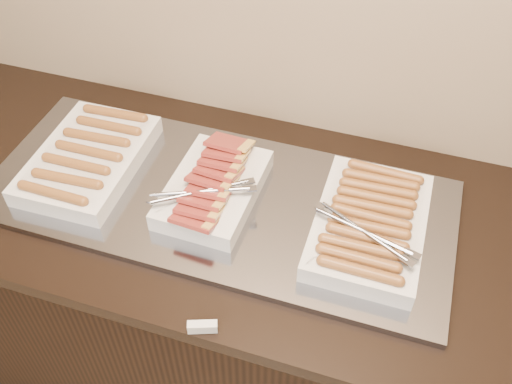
{
  "coord_description": "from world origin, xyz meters",
  "views": [
    {
      "loc": [
        0.39,
        1.21,
        1.98
      ],
      "look_at": [
        0.09,
        2.13,
        0.97
      ],
      "focal_mm": 40.0,
      "sensor_mm": 36.0,
      "label": 1
    }
  ],
  "objects_px": {
    "warming_tray": "(217,199)",
    "dish_left": "(89,158)",
    "dish_right": "(369,224)",
    "counter": "(229,299)",
    "dish_center": "(213,187)"
  },
  "relations": [
    {
      "from": "counter",
      "to": "warming_tray",
      "type": "bearing_deg",
      "value": 180.0
    },
    {
      "from": "warming_tray",
      "to": "dish_right",
      "type": "bearing_deg",
      "value": -0.49
    },
    {
      "from": "dish_center",
      "to": "counter",
      "type": "bearing_deg",
      "value": 13.32
    },
    {
      "from": "counter",
      "to": "warming_tray",
      "type": "xyz_separation_m",
      "value": [
        -0.02,
        0.0,
        0.46
      ]
    },
    {
      "from": "counter",
      "to": "dish_right",
      "type": "xyz_separation_m",
      "value": [
        0.37,
        -0.0,
        0.5
      ]
    },
    {
      "from": "dish_left",
      "to": "dish_right",
      "type": "height_order",
      "value": "dish_right"
    },
    {
      "from": "counter",
      "to": "dish_right",
      "type": "bearing_deg",
      "value": -0.51
    },
    {
      "from": "dish_center",
      "to": "dish_right",
      "type": "height_order",
      "value": "dish_center"
    },
    {
      "from": "dish_center",
      "to": "dish_right",
      "type": "xyz_separation_m",
      "value": [
        0.4,
        0.0,
        -0.0
      ]
    },
    {
      "from": "warming_tray",
      "to": "dish_right",
      "type": "distance_m",
      "value": 0.39
    },
    {
      "from": "counter",
      "to": "dish_left",
      "type": "distance_m",
      "value": 0.63
    },
    {
      "from": "counter",
      "to": "dish_left",
      "type": "relative_size",
      "value": 5.25
    },
    {
      "from": "counter",
      "to": "dish_center",
      "type": "xyz_separation_m",
      "value": [
        -0.02,
        -0.0,
        0.5
      ]
    },
    {
      "from": "warming_tray",
      "to": "dish_left",
      "type": "xyz_separation_m",
      "value": [
        -0.36,
        0.0,
        0.04
      ]
    },
    {
      "from": "counter",
      "to": "dish_right",
      "type": "relative_size",
      "value": 5.38
    }
  ]
}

